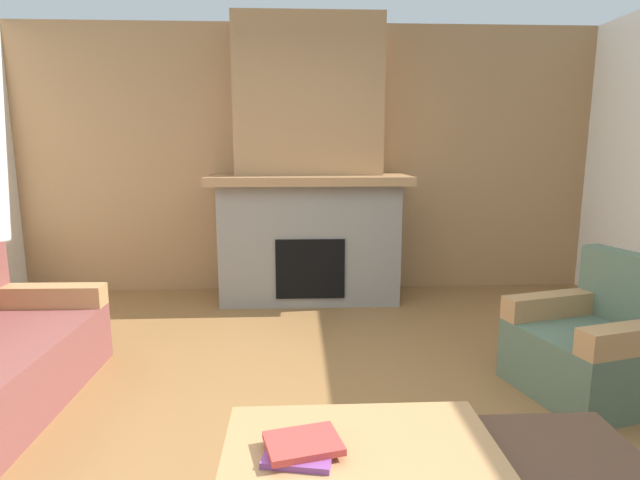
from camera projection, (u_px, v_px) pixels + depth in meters
The scene contains 6 objects.
ground at pixel (323, 445), 2.61m from camera, with size 9.00×9.00×0.00m, color brown.
wall_back_wood_panel at pixel (308, 161), 5.31m from camera, with size 6.00×0.12×2.70m, color #997047.
fireplace at pixel (309, 181), 4.97m from camera, with size 1.90×0.82×2.70m.
armchair at pixel (597, 347), 3.12m from camera, with size 0.93×0.93×0.85m.
coffee_table at pixel (360, 458), 1.87m from camera, with size 1.00×0.60×0.43m.
book_stack_near_edge at pixel (301, 448), 1.80m from camera, with size 0.30×0.26×0.05m.
Camera 1 is at (-0.13, -2.37, 1.51)m, focal length 28.65 mm.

